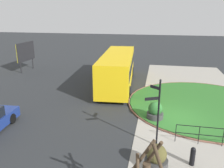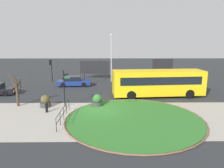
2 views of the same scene
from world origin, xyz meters
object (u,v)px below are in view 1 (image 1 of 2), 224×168
Objects in this scene: planter_kerbside at (155,112)px; bus_yellow at (118,68)px; bollard_foreground at (193,156)px; billboard_left at (26,52)px; planter_near_signpost at (156,158)px; signpost_directional at (158,109)px.

bus_yellow is at bearing 28.64° from planter_kerbside.
bollard_foreground is 0.77× the size of planter_kerbside.
billboard_left is at bearing 56.27° from planter_kerbside.
planter_near_signpost is at bearing -133.75° from billboard_left.
billboard_left is (3.41, 11.49, 0.60)m from bus_yellow.
bollard_foreground is at bearing -158.29° from planter_kerbside.
bus_yellow reaches higher than bollard_foreground.
billboard_left is 18.30m from planter_kerbside.
planter_kerbside is (3.09, 0.10, -1.53)m from signpost_directional.
bus_yellow is at bearing 18.15° from planter_near_signpost.
signpost_directional is at bearing 51.87° from bollard_foreground.
bus_yellow is at bearing 25.99° from bollard_foreground.
bollard_foreground is at bearing -129.83° from billboard_left.
bollard_foreground is 0.77× the size of planter_near_signpost.
bollard_foreground is at bearing -69.91° from planter_near_signpost.
bollard_foreground is 12.40m from bus_yellow.
billboard_left is at bearing 49.36° from bollard_foreground.
signpost_directional is 2.42m from planter_near_signpost.
signpost_directional is 1.04× the size of billboard_left.
bus_yellow is 12.33m from planter_near_signpost.
billboard_left is (14.50, 16.90, 1.75)m from bollard_foreground.
planter_kerbside reaches higher than bollard_foreground.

